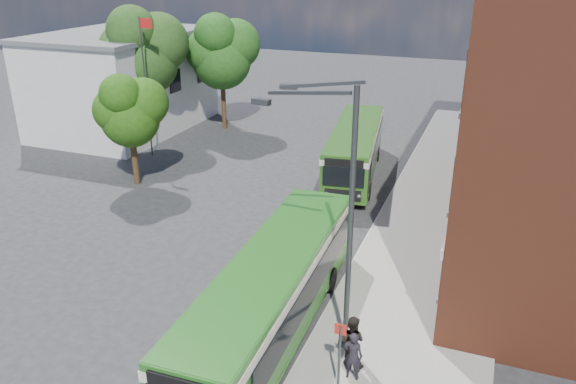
% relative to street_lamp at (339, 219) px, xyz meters
% --- Properties ---
extents(ground, '(120.00, 120.00, 0.00)m').
position_rel_street_lamp_xyz_m(ground, '(-4.84, 2.00, -4.79)').
color(ground, '#29292C').
rests_on(ground, ground).
extents(pavement, '(6.00, 48.00, 0.15)m').
position_rel_street_lamp_xyz_m(pavement, '(2.16, 10.00, -4.72)').
color(pavement, gray).
rests_on(pavement, ground).
extents(kerb_line, '(0.12, 48.00, 0.01)m').
position_rel_street_lamp_xyz_m(kerb_line, '(-0.89, 10.00, -4.79)').
color(kerb_line, beige).
rests_on(kerb_line, ground).
extents(white_building, '(9.40, 13.40, 7.30)m').
position_rel_street_lamp_xyz_m(white_building, '(-22.84, 20.00, -1.13)').
color(white_building, silver).
rests_on(white_building, ground).
extents(flagpole, '(0.95, 0.10, 9.00)m').
position_rel_street_lamp_xyz_m(flagpole, '(-17.29, 15.00, 0.15)').
color(flagpole, '#373A3C').
rests_on(flagpole, ground).
extents(street_lamp, '(2.96, 2.38, 9.00)m').
position_rel_street_lamp_xyz_m(street_lamp, '(0.00, 0.00, 0.00)').
color(street_lamp, '#373A3C').
rests_on(street_lamp, ground).
extents(bus_stop_sign, '(0.35, 0.08, 2.52)m').
position_rel_street_lamp_xyz_m(bus_stop_sign, '(0.76, -2.20, -3.28)').
color(bus_stop_sign, '#373A3C').
rests_on(bus_stop_sign, ground).
extents(bus_front, '(2.94, 12.43, 3.02)m').
position_rel_street_lamp_xyz_m(bus_front, '(-2.24, -0.09, -2.96)').
color(bus_front, '#24631C').
rests_on(bus_front, ground).
extents(bus_rear, '(4.21, 11.53, 3.02)m').
position_rel_street_lamp_xyz_m(bus_rear, '(-3.64, 16.27, -2.96)').
color(bus_rear, '#2B5B1C').
rests_on(bus_rear, ground).
extents(pedestrian_a, '(0.63, 0.43, 1.67)m').
position_rel_street_lamp_xyz_m(pedestrian_a, '(1.01, -1.53, -3.81)').
color(pedestrian_a, black).
rests_on(pedestrian_a, pavement).
extents(pedestrian_b, '(0.95, 0.78, 1.81)m').
position_rel_street_lamp_xyz_m(pedestrian_b, '(0.81, -0.96, -3.73)').
color(pedestrian_b, black).
rests_on(pedestrian_b, pavement).
extents(tree_left, '(3.89, 3.70, 6.58)m').
position_rel_street_lamp_xyz_m(tree_left, '(-15.15, 10.20, -0.33)').
color(tree_left, '#332112').
rests_on(tree_left, ground).
extents(tree_mid, '(5.65, 5.37, 9.54)m').
position_rel_street_lamp_xyz_m(tree_mid, '(-19.15, 17.57, 1.69)').
color(tree_mid, '#332112').
rests_on(tree_mid, ground).
extents(tree_right, '(5.19, 4.93, 8.76)m').
position_rel_street_lamp_xyz_m(tree_right, '(-15.67, 22.56, 1.15)').
color(tree_right, '#332112').
rests_on(tree_right, ground).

